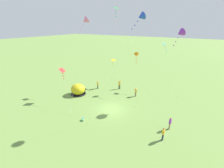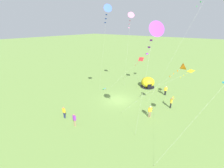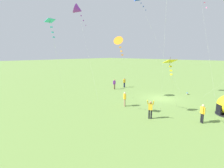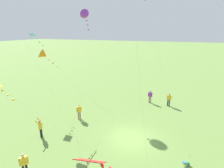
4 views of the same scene
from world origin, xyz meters
The scene contains 11 objects.
ground_plane centered at (0.00, 0.00, 0.00)m, with size 300.00×300.00×0.00m, color olive.
toddler_crawling centered at (-1.90, -4.66, 0.18)m, with size 0.42×0.54×0.32m.
person_strolling centered at (1.45, 6.34, 0.96)m, with size 0.50×0.42×1.72m.
person_arms_raised centered at (-2.83, 7.83, 1.00)m, with size 0.72×0.64×1.89m.
person_far_back centered at (8.93, -0.26, 0.96)m, with size 0.27×0.59×1.72m.
person_center_field centered at (8.68, -2.73, 0.96)m, with size 0.26×0.59×1.72m.
person_near_tent centered at (-6.79, 5.60, 0.96)m, with size 0.47×0.43×1.72m.
kite_orange centered at (0.06, 9.08, 7.19)m, with size 3.42×7.06×7.74m.
kite_purple centered at (7.27, 8.23, 11.36)m, with size 2.40×2.60×12.10m.
kite_yellow centered at (-5.05, 8.96, 5.32)m, with size 2.64×7.74×5.92m.
kite_cyan centered at (4.03, 13.74, 8.55)m, with size 4.98×4.44×9.25m.
Camera 3 is at (-10.84, 22.01, 6.18)m, focal length 28.00 mm.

